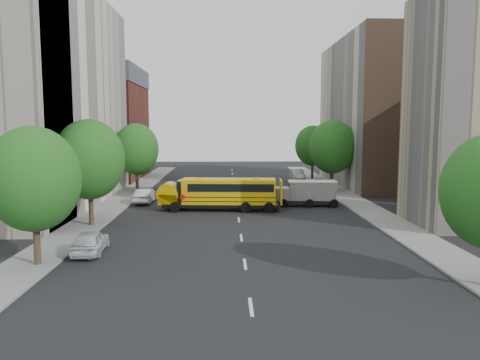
{
  "coord_description": "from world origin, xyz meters",
  "views": [
    {
      "loc": [
        -1.0,
        -38.42,
        7.37
      ],
      "look_at": [
        0.21,
        2.0,
        2.72
      ],
      "focal_mm": 35.0,
      "sensor_mm": 36.0,
      "label": 1
    }
  ],
  "objects_px": {
    "street_tree_4": "(332,147)",
    "parked_car_1": "(145,196)",
    "street_tree_1": "(89,160)",
    "safari_truck": "(307,193)",
    "tower_crane": "(450,3)",
    "parked_car_4": "(320,185)",
    "street_tree_5": "(313,146)",
    "parked_car_5": "(297,175)",
    "street_tree_0": "(34,179)",
    "parked_car_0": "(90,242)",
    "street_tree_2": "(136,149)",
    "school_bus": "(220,192)"
  },
  "relations": [
    {
      "from": "street_tree_4",
      "to": "parked_car_4",
      "type": "height_order",
      "value": "street_tree_4"
    },
    {
      "from": "parked_car_1",
      "to": "parked_car_5",
      "type": "height_order",
      "value": "parked_car_5"
    },
    {
      "from": "school_bus",
      "to": "street_tree_4",
      "type": "bearing_deg",
      "value": 46.35
    },
    {
      "from": "street_tree_0",
      "to": "parked_car_5",
      "type": "height_order",
      "value": "street_tree_0"
    },
    {
      "from": "parked_car_5",
      "to": "parked_car_1",
      "type": "bearing_deg",
      "value": -135.1
    },
    {
      "from": "street_tree_4",
      "to": "parked_car_0",
      "type": "xyz_separation_m",
      "value": [
        -19.94,
        -25.53,
        -4.38
      ]
    },
    {
      "from": "parked_car_0",
      "to": "parked_car_4",
      "type": "relative_size",
      "value": 0.95
    },
    {
      "from": "street_tree_4",
      "to": "parked_car_1",
      "type": "distance_m",
      "value": 21.62
    },
    {
      "from": "street_tree_4",
      "to": "parked_car_0",
      "type": "distance_m",
      "value": 32.69
    },
    {
      "from": "tower_crane",
      "to": "street_tree_1",
      "type": "relative_size",
      "value": 4.52
    },
    {
      "from": "school_bus",
      "to": "parked_car_1",
      "type": "bearing_deg",
      "value": 154.1
    },
    {
      "from": "parked_car_1",
      "to": "parked_car_5",
      "type": "relative_size",
      "value": 0.93
    },
    {
      "from": "street_tree_4",
      "to": "school_bus",
      "type": "xyz_separation_m",
      "value": [
        -12.54,
        -11.6,
        -3.48
      ]
    },
    {
      "from": "street_tree_1",
      "to": "school_bus",
      "type": "bearing_deg",
      "value": 34.05
    },
    {
      "from": "school_bus",
      "to": "parked_car_5",
      "type": "distance_m",
      "value": 25.06
    },
    {
      "from": "parked_car_4",
      "to": "street_tree_5",
      "type": "bearing_deg",
      "value": 85.19
    },
    {
      "from": "street_tree_1",
      "to": "street_tree_2",
      "type": "bearing_deg",
      "value": 90.0
    },
    {
      "from": "street_tree_1",
      "to": "safari_truck",
      "type": "bearing_deg",
      "value": 25.5
    },
    {
      "from": "safari_truck",
      "to": "school_bus",
      "type": "bearing_deg",
      "value": -162.24
    },
    {
      "from": "street_tree_1",
      "to": "parked_car_1",
      "type": "height_order",
      "value": "street_tree_1"
    },
    {
      "from": "street_tree_0",
      "to": "school_bus",
      "type": "xyz_separation_m",
      "value": [
        9.46,
        16.4,
        -3.04
      ]
    },
    {
      "from": "tower_crane",
      "to": "street_tree_2",
      "type": "xyz_separation_m",
      "value": [
        -41.25,
        -14.0,
        -19.65
      ]
    },
    {
      "from": "parked_car_1",
      "to": "parked_car_5",
      "type": "distance_m",
      "value": 25.69
    },
    {
      "from": "street_tree_1",
      "to": "parked_car_1",
      "type": "relative_size",
      "value": 1.87
    },
    {
      "from": "tower_crane",
      "to": "street_tree_0",
      "type": "xyz_separation_m",
      "value": [
        -41.25,
        -42.0,
        -19.83
      ]
    },
    {
      "from": "street_tree_1",
      "to": "parked_car_1",
      "type": "distance_m",
      "value": 11.54
    },
    {
      "from": "street_tree_0",
      "to": "street_tree_5",
      "type": "bearing_deg",
      "value": 61.19
    },
    {
      "from": "school_bus",
      "to": "parked_car_5",
      "type": "xyz_separation_m",
      "value": [
        10.34,
        22.82,
        -0.85
      ]
    },
    {
      "from": "street_tree_1",
      "to": "street_tree_0",
      "type": "bearing_deg",
      "value": -90.0
    },
    {
      "from": "street_tree_5",
      "to": "street_tree_2",
      "type": "bearing_deg",
      "value": -151.39
    },
    {
      "from": "parked_car_5",
      "to": "street_tree_2",
      "type": "bearing_deg",
      "value": -152.33
    },
    {
      "from": "street_tree_5",
      "to": "parked_car_5",
      "type": "bearing_deg",
      "value": -160.33
    },
    {
      "from": "tower_crane",
      "to": "school_bus",
      "type": "distance_m",
      "value": 46.79
    },
    {
      "from": "street_tree_1",
      "to": "street_tree_4",
      "type": "xyz_separation_m",
      "value": [
        22.0,
        18.0,
        0.12
      ]
    },
    {
      "from": "parked_car_1",
      "to": "parked_car_0",
      "type": "bearing_deg",
      "value": 92.9
    },
    {
      "from": "street_tree_2",
      "to": "parked_car_0",
      "type": "xyz_separation_m",
      "value": [
        2.06,
        -25.53,
        -4.13
      ]
    },
    {
      "from": "parked_car_1",
      "to": "street_tree_0",
      "type": "bearing_deg",
      "value": 87.22
    },
    {
      "from": "tower_crane",
      "to": "street_tree_4",
      "type": "relative_size",
      "value": 4.41
    },
    {
      "from": "street_tree_0",
      "to": "street_tree_4",
      "type": "xyz_separation_m",
      "value": [
        22.0,
        28.0,
        0.43
      ]
    },
    {
      "from": "safari_truck",
      "to": "parked_car_5",
      "type": "xyz_separation_m",
      "value": [
        2.25,
        20.84,
        -0.5
      ]
    },
    {
      "from": "street_tree_1",
      "to": "parked_car_5",
      "type": "bearing_deg",
      "value": 55.87
    },
    {
      "from": "street_tree_4",
      "to": "street_tree_5",
      "type": "bearing_deg",
      "value": 90.0
    },
    {
      "from": "street_tree_2",
      "to": "parked_car_4",
      "type": "bearing_deg",
      "value": -0.92
    },
    {
      "from": "tower_crane",
      "to": "parked_car_4",
      "type": "xyz_separation_m",
      "value": [
        -20.65,
        -14.33,
        -23.75
      ]
    },
    {
      "from": "parked_car_0",
      "to": "parked_car_1",
      "type": "height_order",
      "value": "parked_car_1"
    },
    {
      "from": "street_tree_0",
      "to": "parked_car_4",
      "type": "xyz_separation_m",
      "value": [
        20.6,
        27.67,
        -3.91
      ]
    },
    {
      "from": "tower_crane",
      "to": "parked_car_1",
      "type": "distance_m",
      "value": 50.53
    },
    {
      "from": "street_tree_1",
      "to": "street_tree_2",
      "type": "xyz_separation_m",
      "value": [
        0.0,
        18.0,
        -0.12
      ]
    },
    {
      "from": "tower_crane",
      "to": "street_tree_1",
      "type": "xyz_separation_m",
      "value": [
        -41.25,
        -32.0,
        -19.52
      ]
    },
    {
      "from": "school_bus",
      "to": "street_tree_1",
      "type": "bearing_deg",
      "value": -142.39
    }
  ]
}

